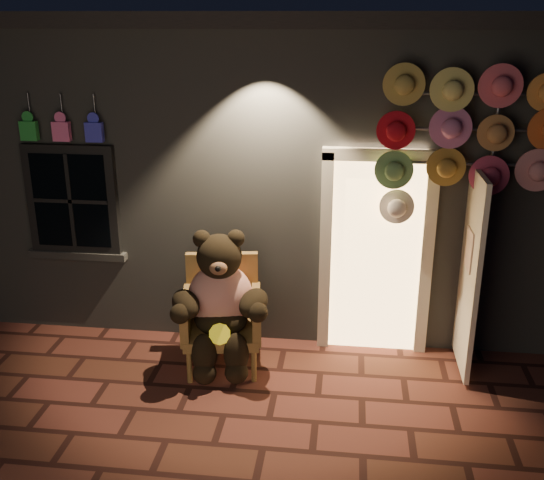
# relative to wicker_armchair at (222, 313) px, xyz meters

# --- Properties ---
(ground) EXTENTS (60.00, 60.00, 0.00)m
(ground) POSITION_rel_wicker_armchair_xyz_m (0.18, -0.94, -0.56)
(ground) COLOR brown
(ground) RESTS_ON ground
(shop_building) EXTENTS (7.30, 5.95, 3.51)m
(shop_building) POSITION_rel_wicker_armchair_xyz_m (0.19, 3.05, 1.17)
(shop_building) COLOR slate
(shop_building) RESTS_ON ground
(wicker_armchair) EXTENTS (0.87, 0.81, 1.13)m
(wicker_armchair) POSITION_rel_wicker_armchair_xyz_m (0.00, 0.00, 0.00)
(wicker_armchair) COLOR olive
(wicker_armchair) RESTS_ON ground
(teddy_bear) EXTENTS (1.03, 0.87, 1.44)m
(teddy_bear) POSITION_rel_wicker_armchair_xyz_m (0.01, -0.14, 0.19)
(teddy_bear) COLOR red
(teddy_bear) RESTS_ON ground
(hat_rack) EXTENTS (1.69, 0.22, 2.98)m
(hat_rack) POSITION_rel_wicker_armchair_xyz_m (2.30, 0.34, 1.76)
(hat_rack) COLOR #59595E
(hat_rack) RESTS_ON ground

